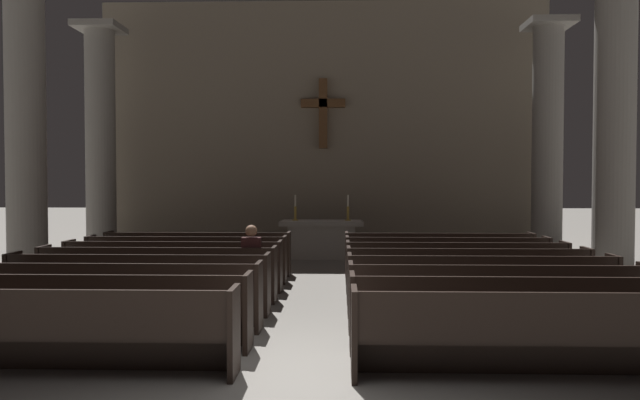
# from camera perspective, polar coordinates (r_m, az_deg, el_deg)

# --- Properties ---
(ground_plane) EXTENTS (80.00, 80.00, 0.00)m
(ground_plane) POSITION_cam_1_polar(r_m,az_deg,el_deg) (6.70, -2.44, -16.14)
(ground_plane) COLOR gray
(pew_left_row_1) EXTENTS (4.04, 0.50, 0.95)m
(pew_left_row_1) POSITION_cam_1_polar(r_m,az_deg,el_deg) (7.21, -24.14, -11.06)
(pew_left_row_1) COLOR black
(pew_left_row_1) RESTS_ON ground
(pew_left_row_2) EXTENTS (4.04, 0.50, 0.95)m
(pew_left_row_2) POSITION_cam_1_polar(r_m,az_deg,el_deg) (8.09, -21.03, -9.62)
(pew_left_row_2) COLOR black
(pew_left_row_2) RESTS_ON ground
(pew_left_row_3) EXTENTS (4.04, 0.50, 0.95)m
(pew_left_row_3) POSITION_cam_1_polar(r_m,az_deg,el_deg) (9.00, -18.55, -8.45)
(pew_left_row_3) COLOR black
(pew_left_row_3) RESTS_ON ground
(pew_left_row_4) EXTENTS (4.04, 0.50, 0.95)m
(pew_left_row_4) POSITION_cam_1_polar(r_m,az_deg,el_deg) (9.91, -16.55, -7.48)
(pew_left_row_4) COLOR black
(pew_left_row_4) RESTS_ON ground
(pew_left_row_5) EXTENTS (4.04, 0.50, 0.95)m
(pew_left_row_5) POSITION_cam_1_polar(r_m,az_deg,el_deg) (10.85, -14.89, -6.67)
(pew_left_row_5) COLOR black
(pew_left_row_5) RESTS_ON ground
(pew_left_row_6) EXTENTS (4.04, 0.50, 0.95)m
(pew_left_row_6) POSITION_cam_1_polar(r_m,az_deg,el_deg) (11.79, -13.50, -5.98)
(pew_left_row_6) COLOR black
(pew_left_row_6) RESTS_ON ground
(pew_left_row_7) EXTENTS (4.04, 0.50, 0.95)m
(pew_left_row_7) POSITION_cam_1_polar(r_m,az_deg,el_deg) (12.73, -12.32, -5.40)
(pew_left_row_7) COLOR black
(pew_left_row_7) RESTS_ON ground
(pew_left_row_8) EXTENTS (4.04, 0.50, 0.95)m
(pew_left_row_8) POSITION_cam_1_polar(r_m,az_deg,el_deg) (13.69, -11.30, -4.89)
(pew_left_row_8) COLOR black
(pew_left_row_8) RESTS_ON ground
(pew_right_row_1) EXTENTS (4.04, 0.50, 0.95)m
(pew_right_row_1) POSITION_cam_1_polar(r_m,az_deg,el_deg) (6.86, 20.43, -11.69)
(pew_right_row_1) COLOR black
(pew_right_row_1) RESTS_ON ground
(pew_right_row_2) EXTENTS (4.04, 0.50, 0.95)m
(pew_right_row_2) POSITION_cam_1_polar(r_m,az_deg,el_deg) (7.78, 18.08, -10.06)
(pew_right_row_2) COLOR black
(pew_right_row_2) RESTS_ON ground
(pew_right_row_3) EXTENTS (4.04, 0.50, 0.95)m
(pew_right_row_3) POSITION_cam_1_polar(r_m,az_deg,el_deg) (8.71, 16.24, -8.76)
(pew_right_row_3) COLOR black
(pew_right_row_3) RESTS_ON ground
(pew_right_row_4) EXTENTS (4.04, 0.50, 0.95)m
(pew_right_row_4) POSITION_cam_1_polar(r_m,az_deg,el_deg) (9.66, 14.77, -7.71)
(pew_right_row_4) COLOR black
(pew_right_row_4) RESTS_ON ground
(pew_right_row_5) EXTENTS (4.04, 0.50, 0.95)m
(pew_right_row_5) POSITION_cam_1_polar(r_m,az_deg,el_deg) (10.61, 13.57, -6.85)
(pew_right_row_5) COLOR black
(pew_right_row_5) RESTS_ON ground
(pew_right_row_6) EXTENTS (4.04, 0.50, 0.95)m
(pew_right_row_6) POSITION_cam_1_polar(r_m,az_deg,el_deg) (11.57, 12.57, -6.12)
(pew_right_row_6) COLOR black
(pew_right_row_6) RESTS_ON ground
(pew_right_row_7) EXTENTS (4.04, 0.50, 0.95)m
(pew_right_row_7) POSITION_cam_1_polar(r_m,az_deg,el_deg) (12.53, 11.72, -5.51)
(pew_right_row_7) COLOR black
(pew_right_row_7) RESTS_ON ground
(pew_right_row_8) EXTENTS (4.04, 0.50, 0.95)m
(pew_right_row_8) POSITION_cam_1_polar(r_m,az_deg,el_deg) (13.50, 11.00, -4.98)
(pew_right_row_8) COLOR black
(pew_right_row_8) RESTS_ON ground
(column_left_second) EXTENTS (1.16, 1.16, 6.18)m
(column_left_second) POSITION_cam_1_polar(r_m,az_deg,el_deg) (13.71, -25.74, 5.56)
(column_left_second) COLOR gray
(column_left_second) RESTS_ON ground
(column_right_second) EXTENTS (1.16, 1.16, 6.18)m
(column_right_second) POSITION_cam_1_polar(r_m,az_deg,el_deg) (13.30, 25.76, 5.68)
(column_right_second) COLOR gray
(column_right_second) RESTS_ON ground
(column_left_third) EXTENTS (1.16, 1.16, 6.18)m
(column_left_third) POSITION_cam_1_polar(r_m,az_deg,el_deg) (17.21, -19.78, 4.83)
(column_left_third) COLOR gray
(column_left_third) RESTS_ON ground
(column_right_third) EXTENTS (1.16, 1.16, 6.18)m
(column_right_third) POSITION_cam_1_polar(r_m,az_deg,el_deg) (16.89, 20.44, 4.89)
(column_right_third) COLOR gray
(column_right_third) RESTS_ON ground
(altar) EXTENTS (2.20, 0.90, 1.01)m
(altar) POSITION_cam_1_polar(r_m,az_deg,el_deg) (16.26, 0.15, -3.60)
(altar) COLOR #A8A399
(altar) RESTS_ON ground
(candlestick_left) EXTENTS (0.16, 0.16, 0.68)m
(candlestick_left) POSITION_cam_1_polar(r_m,az_deg,el_deg) (16.25, -2.32, -1.15)
(candlestick_left) COLOR #B79338
(candlestick_left) RESTS_ON altar
(candlestick_right) EXTENTS (0.16, 0.16, 0.68)m
(candlestick_right) POSITION_cam_1_polar(r_m,az_deg,el_deg) (16.21, 2.62, -1.16)
(candlestick_right) COLOR #B79338
(candlestick_right) RESTS_ON altar
(apse_with_cross) EXTENTS (12.92, 0.49, 7.27)m
(apse_with_cross) POSITION_cam_1_polar(r_m,az_deg,el_deg) (17.98, 0.31, 6.83)
(apse_with_cross) COLOR gray
(apse_with_cross) RESTS_ON ground
(lone_worshipper) EXTENTS (0.32, 0.43, 1.32)m
(lone_worshipper) POSITION_cam_1_polar(r_m,az_deg,el_deg) (10.51, -6.35, -5.71)
(lone_worshipper) COLOR #26262B
(lone_worshipper) RESTS_ON ground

